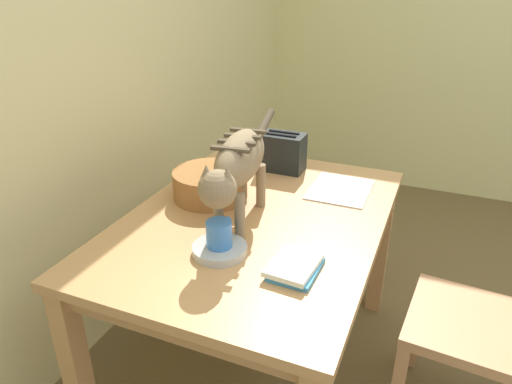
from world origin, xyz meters
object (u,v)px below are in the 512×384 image
toaster (282,152)px  cat (238,164)px  saucer_bowl (220,249)px  wooden_chair_near (485,324)px  wicker_basket (210,184)px  magazine (340,189)px  book_stack (295,267)px  coffee_mug (220,233)px  dining_table (256,236)px

toaster → cat: bearing=-176.8°
saucer_bowl → wooden_chair_near: wooden_chair_near is taller
cat → saucer_bowl: 0.30m
wicker_basket → wooden_chair_near: (-0.03, -1.07, -0.33)m
cat → magazine: bearing=-129.2°
magazine → toaster: 0.33m
wooden_chair_near → wicker_basket: bearing=93.0°
wicker_basket → toaster: (0.38, -0.17, 0.03)m
book_stack → wooden_chair_near: bearing=-60.7°
coffee_mug → book_stack: size_ratio=0.67×
cat → dining_table: bearing=-120.8°
magazine → cat: bearing=147.4°
cat → wooden_chair_near: (0.13, -0.87, -0.51)m
dining_table → toaster: 0.50m
toaster → wooden_chair_near: wooden_chair_near is taller
cat → coffee_mug: size_ratio=5.68×
coffee_mug → magazine: bearing=-21.8°
wooden_chair_near → saucer_bowl: bearing=115.8°
coffee_mug → wooden_chair_near: (0.32, -0.85, -0.34)m
magazine → wooden_chair_near: size_ratio=0.31×
wooden_chair_near → dining_table: bearing=98.2°
wicker_basket → wooden_chair_near: size_ratio=0.32×
magazine → book_stack: size_ratio=1.53×
dining_table → wooden_chair_near: (0.05, -0.84, -0.19)m
cat → wooden_chair_near: 1.02m
wooden_chair_near → magazine: bearing=68.5°
coffee_mug → wooden_chair_near: 0.97m
wicker_basket → toaster: bearing=-23.8°
cat → book_stack: bearing=137.4°
book_stack → toaster: size_ratio=0.94×
toaster → saucer_bowl: bearing=-175.9°
magazine → toaster: size_ratio=1.44×
toaster → wooden_chair_near: (-0.41, -0.90, -0.36)m
book_stack → toaster: toaster is taller
cat → toaster: (0.54, 0.03, -0.15)m
coffee_mug → wicker_basket: (0.36, 0.22, -0.01)m
dining_table → wicker_basket: size_ratio=4.29×
cat → wicker_basket: cat is taller
wooden_chair_near → toaster: bearing=70.2°
wicker_basket → cat: bearing=-129.2°
cat → toaster: bearing=-93.4°
cat → wooden_chair_near: bearing=-178.2°
dining_table → toaster: (0.46, 0.07, 0.17)m
book_stack → wooden_chair_near: wooden_chair_near is taller
saucer_bowl → book_stack: book_stack is taller
cat → wicker_basket: (0.16, 0.20, -0.17)m
dining_table → coffee_mug: 0.32m
toaster → wooden_chair_near: bearing=-114.5°
magazine → wooden_chair_near: (-0.30, -0.60, -0.28)m
book_stack → toaster: (0.74, 0.31, 0.07)m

